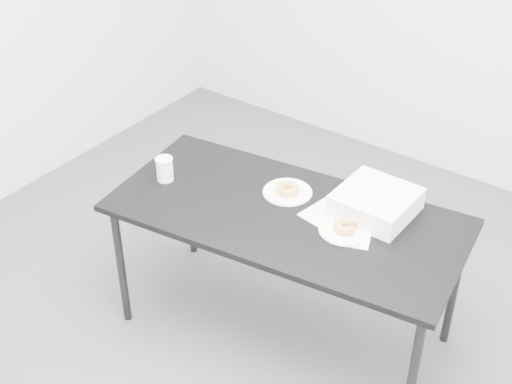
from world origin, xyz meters
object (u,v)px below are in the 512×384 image
Objects in this scene: scorecard at (330,213)px; donut_near at (346,226)px; table at (286,222)px; coffee_cup at (165,169)px; donut_far at (288,188)px; plate_near at (345,230)px; pen at (349,207)px; bakery_box at (376,202)px; plate_far at (287,192)px.

scorecard is 2.19× the size of donut_near.
donut_near is at bearing -0.20° from table.
coffee_cup is (-0.64, -0.12, 0.12)m from table.
donut_far reaches higher than scorecard.
plate_near is at bearing -0.20° from table.
scorecard is 2.20× the size of donut_far.
donut_near reaches higher than donut_far.
pen and plate_near have the same top height.
bakery_box is at bearing 13.85° from donut_far.
plate_far is at bearing -174.71° from scorecard.
coffee_cup is at bearing -176.75° from table.
plate_far is 0.62m from coffee_cup.
plate_near is 1.01× the size of plate_far.
table is 15.44× the size of donut_far.
donut_near is 0.34× the size of bakery_box.
bakery_box is (0.42, 0.10, 0.05)m from plate_far.
plate_far is (-0.30, -0.06, -0.00)m from pen.
scorecard is 2.15× the size of pen.
pen is 1.02× the size of donut_far.
pen is 0.34× the size of bakery_box.
donut_near is 0.39m from plate_far.
plate_far is at bearing 159.44° from pen.
bakery_box reaches higher than scorecard.
bakery_box is at bearing 20.35° from coffee_cup.
plate_near is 1.95× the size of coffee_cup.
pen is 0.13m from bakery_box.
donut_far is at bearing -164.99° from bakery_box.
plate_near is at bearing -99.77° from bakery_box.
donut_near is 0.39m from donut_far.
plate_far is (-0.09, 0.14, 0.06)m from table.
coffee_cup is (-0.56, -0.26, 0.06)m from plate_far.
pen is at bearing 12.12° from donut_far.
plate_far reaches higher than table.
scorecard is at bearing 147.94° from plate_near.
donut_near is at bearing -14.99° from plate_far.
donut_far is 0.34× the size of bakery_box.
coffee_cup reaches higher than table.
plate_far is 2.13× the size of donut_far.
pen is 0.18m from plate_near.
donut_near is at bearing 9.53° from coffee_cup.
table is at bearing -172.86° from donut_near.
scorecard is 0.15m from plate_near.
coffee_cup is at bearing -170.47° from plate_near.
donut_near reaches higher than plate_far.
donut_far is at bearing 165.01° from plate_near.
scorecard is at bearing 147.94° from donut_near.
donut_near is at bearing 0.00° from plate_near.
pen is at bearing 12.12° from plate_far.
table is 0.18m from donut_far.
coffee_cup reaches higher than bakery_box.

